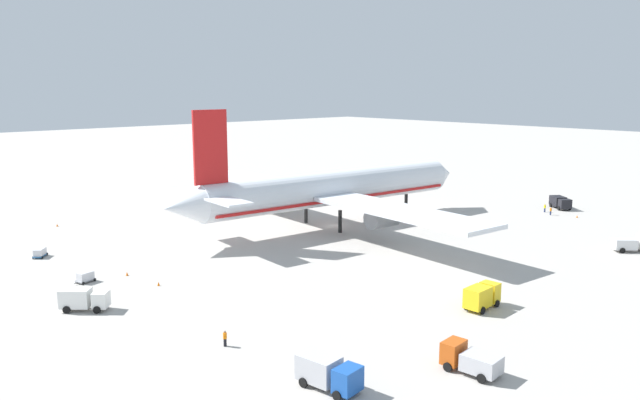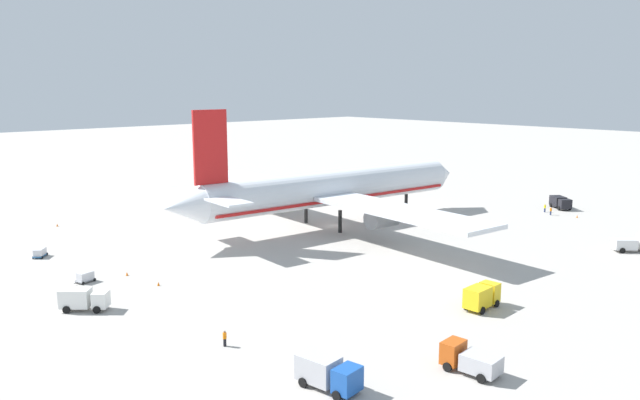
{
  "view_description": "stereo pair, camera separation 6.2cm",
  "coord_description": "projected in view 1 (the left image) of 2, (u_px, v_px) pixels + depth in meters",
  "views": [
    {
      "loc": [
        -80.52,
        -84.97,
        26.48
      ],
      "look_at": [
        -5.47,
        -2.07,
        5.93
      ],
      "focal_mm": 35.12,
      "sensor_mm": 36.0,
      "label": 1
    },
    {
      "loc": [
        -80.47,
        -85.01,
        26.48
      ],
      "look_at": [
        -5.47,
        -2.07,
        5.93
      ],
      "focal_mm": 35.12,
      "sensor_mm": 36.0,
      "label": 2
    }
  ],
  "objects": [
    {
      "name": "service_truck_4",
      "position": [
        83.0,
        299.0,
        74.41
      ],
      "size": [
        5.47,
        5.28,
        2.67
      ],
      "color": "white",
      "rests_on": "ground"
    },
    {
      "name": "baggage_cart_1",
      "position": [
        40.0,
        252.0,
        97.72
      ],
      "size": [
        2.82,
        3.05,
        1.36
      ],
      "color": "#26598C",
      "rests_on": "ground"
    },
    {
      "name": "service_truck_2",
      "position": [
        560.0,
        202.0,
        136.15
      ],
      "size": [
        5.34,
        6.09,
        2.52
      ],
      "color": "black",
      "rests_on": "ground"
    },
    {
      "name": "service_truck_5",
      "position": [
        482.0,
        296.0,
        75.02
      ],
      "size": [
        5.36,
        2.72,
        2.85
      ],
      "color": "yellow",
      "rests_on": "ground"
    },
    {
      "name": "traffic_cone_3",
      "position": [
        159.0,
        284.0,
        83.82
      ],
      "size": [
        0.36,
        0.36,
        0.55
      ],
      "primitive_type": "cone",
      "color": "orange",
      "rests_on": "ground"
    },
    {
      "name": "baggage_cart_0",
      "position": [
        85.0,
        277.0,
        85.25
      ],
      "size": [
        3.11,
        2.05,
        1.42
      ],
      "color": "gray",
      "rests_on": "ground"
    },
    {
      "name": "airliner",
      "position": [
        329.0,
        189.0,
        117.88
      ],
      "size": [
        67.62,
        76.16,
        22.65
      ],
      "color": "silver",
      "rests_on": "ground"
    },
    {
      "name": "traffic_cone_1",
      "position": [
        577.0,
        216.0,
        126.92
      ],
      "size": [
        0.36,
        0.36,
        0.55
      ],
      "primitive_type": "cone",
      "color": "orange",
      "rests_on": "ground"
    },
    {
      "name": "ground_worker_1",
      "position": [
        551.0,
        211.0,
        129.41
      ],
      "size": [
        0.56,
        0.56,
        1.67
      ],
      "color": "navy",
      "rests_on": "ground"
    },
    {
      "name": "ground_worker_2",
      "position": [
        545.0,
        208.0,
        132.37
      ],
      "size": [
        0.55,
        0.55,
        1.74
      ],
      "color": "navy",
      "rests_on": "ground"
    },
    {
      "name": "service_truck_3",
      "position": [
        328.0,
        372.0,
        55.22
      ],
      "size": [
        3.42,
        6.24,
        2.78
      ],
      "color": "#194CA5",
      "rests_on": "ground"
    },
    {
      "name": "ground_plane",
      "position": [
        334.0,
        225.0,
        119.89
      ],
      "size": [
        600.0,
        600.0,
        0.0
      ],
      "primitive_type": "plane",
      "color": "#ADA8A0"
    },
    {
      "name": "service_truck_1",
      "position": [
        470.0,
        359.0,
        58.32
      ],
      "size": [
        3.17,
        5.65,
        2.61
      ],
      "color": "#BF4C14",
      "rests_on": "ground"
    },
    {
      "name": "service_truck_0",
      "position": [
        632.0,
        243.0,
        100.81
      ],
      "size": [
        5.58,
        5.35,
        2.85
      ],
      "color": "white",
      "rests_on": "ground"
    },
    {
      "name": "traffic_cone_2",
      "position": [
        127.0,
        274.0,
        88.25
      ],
      "size": [
        0.36,
        0.36,
        0.55
      ],
      "primitive_type": "cone",
      "color": "orange",
      "rests_on": "ground"
    },
    {
      "name": "traffic_cone_0",
      "position": [
        57.0,
        225.0,
        119.06
      ],
      "size": [
        0.36,
        0.36,
        0.55
      ],
      "primitive_type": "cone",
      "color": "orange",
      "rests_on": "ground"
    },
    {
      "name": "ground_worker_0",
      "position": [
        225.0,
        338.0,
        64.28
      ],
      "size": [
        0.5,
        0.5,
        1.69
      ],
      "color": "black",
      "rests_on": "ground"
    }
  ]
}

